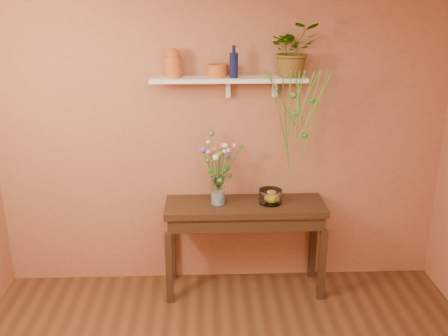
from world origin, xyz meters
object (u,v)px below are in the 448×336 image
(spider_plant, at_px, (293,50))
(glass_bowl, at_px, (270,197))
(terracotta_jug, at_px, (173,64))
(bouquet, at_px, (218,157))
(glass_vase, at_px, (218,192))
(sideboard, at_px, (245,216))
(blue_bottle, at_px, (234,65))

(spider_plant, distance_m, glass_bowl, 1.27)
(terracotta_jug, height_order, bouquet, terracotta_jug)
(spider_plant, bearing_deg, glass_vase, -170.68)
(sideboard, relative_size, bouquet, 2.81)
(blue_bottle, distance_m, glass_bowl, 1.19)
(sideboard, height_order, spider_plant, spider_plant)
(sideboard, distance_m, bouquet, 0.59)
(sideboard, relative_size, terracotta_jug, 5.93)
(spider_plant, relative_size, glass_vase, 1.78)
(spider_plant, bearing_deg, blue_bottle, -177.31)
(spider_plant, distance_m, glass_vase, 1.36)
(bouquet, bearing_deg, glass_bowl, -2.53)
(glass_vase, relative_size, bouquet, 0.50)
(glass_vase, bearing_deg, bouquet, 76.79)
(spider_plant, distance_m, bouquet, 1.09)
(spider_plant, relative_size, bouquet, 0.89)
(sideboard, bearing_deg, terracotta_jug, 169.15)
(sideboard, distance_m, terracotta_jug, 1.46)
(spider_plant, xyz_separation_m, bouquet, (-0.62, -0.08, -0.89))
(bouquet, bearing_deg, terracotta_jug, 166.42)
(glass_vase, distance_m, bouquet, 0.32)
(blue_bottle, relative_size, glass_bowl, 1.29)
(terracotta_jug, xyz_separation_m, glass_vase, (0.36, -0.11, -1.10))
(spider_plant, height_order, glass_vase, spider_plant)
(sideboard, xyz_separation_m, bouquet, (-0.23, 0.03, 0.54))
(blue_bottle, bearing_deg, glass_vase, -149.51)
(sideboard, distance_m, spider_plant, 1.49)
(blue_bottle, bearing_deg, bouquet, -155.61)
(terracotta_jug, bearing_deg, spider_plant, -0.37)
(sideboard, relative_size, glass_vase, 5.63)
(spider_plant, xyz_separation_m, glass_vase, (-0.63, -0.10, -1.20))
(bouquet, distance_m, glass_bowl, 0.58)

